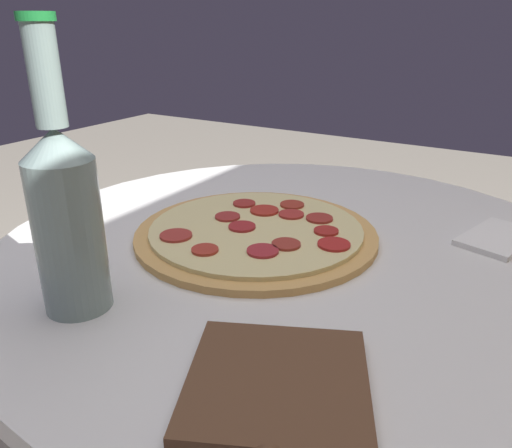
# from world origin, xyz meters

# --- Properties ---
(table) EXTENTS (0.83, 0.83, 0.77)m
(table) POSITION_xyz_m (0.00, 0.00, 0.55)
(table) COLOR silver
(table) RESTS_ON ground_plane
(pizza) EXTENTS (0.34, 0.34, 0.02)m
(pizza) POSITION_xyz_m (0.01, -0.06, 0.77)
(pizza) COLOR tan
(pizza) RESTS_ON table
(beer_bottle) EXTENTS (0.07, 0.07, 0.29)m
(beer_bottle) POSITION_xyz_m (0.26, -0.13, 0.88)
(beer_bottle) COLOR gray
(beer_bottle) RESTS_ON table
(pizza_paddle) EXTENTS (0.32, 0.20, 0.02)m
(pizza_paddle) POSITION_xyz_m (0.30, 0.13, 0.77)
(pizza_paddle) COLOR brown
(pizza_paddle) RESTS_ON table
(napkin) EXTENTS (0.14, 0.11, 0.01)m
(napkin) POSITION_xyz_m (-0.16, 0.24, 0.77)
(napkin) COLOR white
(napkin) RESTS_ON table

